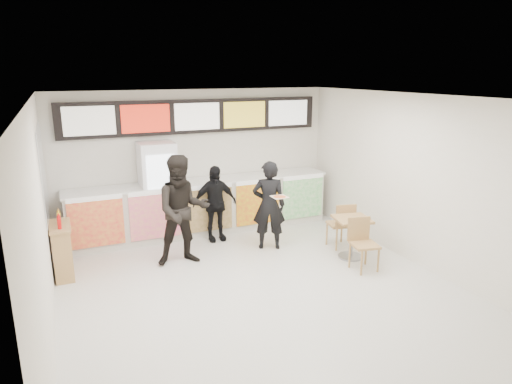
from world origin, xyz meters
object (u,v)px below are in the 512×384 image
service_counter (204,206)px  customer_left (183,210)px  customer_mid (215,203)px  customer_main (269,205)px  cafe_table (352,230)px  condiment_ledge (63,250)px  drinks_fridge (159,191)px

service_counter → customer_left: 1.69m
customer_mid → customer_main: bearing=-44.8°
cafe_table → customer_mid: bearing=148.5°
customer_mid → condiment_ledge: customer_mid is taller
customer_main → condiment_ledge: 3.74m
drinks_fridge → condiment_ledge: drinks_fridge is taller
drinks_fridge → customer_main: 2.29m
customer_left → cafe_table: 3.09m
drinks_fridge → customer_left: (0.12, -1.44, -0.01)m
customer_left → condiment_ledge: bearing=177.1°
drinks_fridge → customer_left: 1.44m
cafe_table → drinks_fridge: bearing=152.6°
drinks_fridge → condiment_ledge: bearing=-149.0°
customer_main → customer_mid: 1.17m
service_counter → drinks_fridge: bearing=179.0°
service_counter → drinks_fridge: (-0.93, 0.02, 0.43)m
service_counter → cafe_table: size_ratio=3.45×
customer_left → customer_mid: (0.88, 0.88, -0.21)m
customer_mid → condiment_ledge: (-2.89, -0.58, -0.32)m
customer_left → drinks_fridge: bearing=100.3°
cafe_table → condiment_ledge: 5.07m
customer_main → customer_left: (-1.70, -0.05, 0.12)m
drinks_fridge → cafe_table: size_ratio=1.24×
customer_mid → service_counter: bearing=97.7°
customer_main → customer_mid: customer_main is taller
customer_main → customer_left: customer_left is taller
customer_left → service_counter: bearing=65.7°
condiment_ledge → service_counter: bearing=21.6°
customer_left → customer_mid: 1.26m
service_counter → condiment_ledge: bearing=-158.4°
drinks_fridge → cafe_table: bearing=-39.0°
cafe_table → condiment_ledge: size_ratio=1.50×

